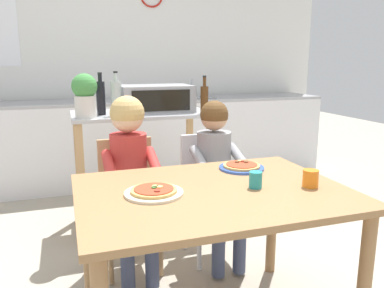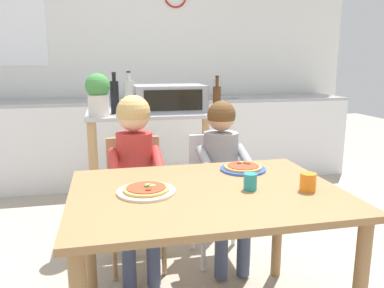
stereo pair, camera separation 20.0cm
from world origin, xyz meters
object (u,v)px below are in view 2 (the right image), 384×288
object	(u,v)px
pizza_plate_cream	(146,190)
pizza_plate_blue_rimmed	(243,168)
dining_chair_right	(218,187)
potted_herb_plant	(98,93)
child_in_grey_shirt	(223,165)
bottle_clear_vinegar	(115,96)
bottle_tall_green_wine	(217,99)
kitchen_island_cart	(155,150)
dining_chair_left	(135,192)
toaster_oven	(170,98)
child_in_red_shirt	(136,162)
bottle_brown_beer	(129,97)
drinking_cup_orange	(308,182)
drinking_cup_teal	(250,182)
dining_table	(206,210)

from	to	relation	value
pizza_plate_cream	pizza_plate_blue_rimmed	world-z (taller)	same
dining_chair_right	pizza_plate_blue_rimmed	distance (m)	0.54
potted_herb_plant	child_in_grey_shirt	size ratio (longest dim) A/B	0.29
child_in_grey_shirt	pizza_plate_cream	bearing A→B (deg)	-132.30
pizza_plate_blue_rimmed	bottle_clear_vinegar	bearing A→B (deg)	121.80
bottle_tall_green_wine	pizza_plate_cream	distance (m)	1.32
kitchen_island_cart	dining_chair_left	size ratio (longest dim) A/B	1.27
toaster_oven	pizza_plate_blue_rimmed	size ratio (longest dim) A/B	2.23
toaster_oven	pizza_plate_blue_rimmed	distance (m)	1.15
child_in_red_shirt	toaster_oven	bearing A→B (deg)	65.48
child_in_red_shirt	child_in_grey_shirt	distance (m)	0.55
bottle_brown_beer	dining_chair_right	bearing A→B (deg)	-42.06
drinking_cup_orange	potted_herb_plant	bearing A→B (deg)	125.62
bottle_clear_vinegar	dining_chair_left	size ratio (longest dim) A/B	0.38
toaster_oven	drinking_cup_teal	size ratio (longest dim) A/B	7.12
toaster_oven	pizza_plate_cream	distance (m)	1.41
child_in_red_shirt	pizza_plate_cream	xyz separation A→B (m)	(0.00, -0.62, 0.03)
child_in_red_shirt	drinking_cup_teal	xyz separation A→B (m)	(0.47, -0.68, 0.06)
pizza_plate_blue_rimmed	child_in_red_shirt	bearing A→B (deg)	145.72
bottle_tall_green_wine	potted_herb_plant	xyz separation A→B (m)	(-0.86, 0.05, 0.05)
bottle_tall_green_wine	dining_chair_right	world-z (taller)	bottle_tall_green_wine
toaster_oven	pizza_plate_blue_rimmed	xyz separation A→B (m)	(0.21, -1.10, -0.28)
child_in_red_shirt	child_in_grey_shirt	bearing A→B (deg)	-2.39
kitchen_island_cart	potted_herb_plant	size ratio (longest dim) A/B	3.41
pizza_plate_cream	pizza_plate_blue_rimmed	size ratio (longest dim) A/B	1.07
drinking_cup_orange	kitchen_island_cart	bearing A→B (deg)	109.12
bottle_tall_green_wine	bottle_clear_vinegar	bearing A→B (deg)	167.51
potted_herb_plant	dining_chair_left	distance (m)	0.76
child_in_grey_shirt	drinking_cup_teal	size ratio (longest dim) A/B	13.61
bottle_brown_beer	pizza_plate_cream	distance (m)	1.24
bottle_brown_beer	pizza_plate_blue_rimmed	world-z (taller)	bottle_brown_beer
bottle_clear_vinegar	bottle_tall_green_wine	xyz separation A→B (m)	(0.74, -0.16, -0.02)
dining_chair_left	child_in_red_shirt	xyz separation A→B (m)	(0.00, -0.11, 0.23)
drinking_cup_teal	drinking_cup_orange	xyz separation A→B (m)	(0.25, -0.07, 0.00)
dining_table	toaster_oven	bearing A→B (deg)	87.56
toaster_oven	pizza_plate_blue_rimmed	world-z (taller)	toaster_oven
dining_table	child_in_grey_shirt	size ratio (longest dim) A/B	1.17
child_in_grey_shirt	pizza_plate_cream	distance (m)	0.81
dining_chair_right	pizza_plate_blue_rimmed	bearing A→B (deg)	-89.98
bottle_tall_green_wine	dining_chair_left	distance (m)	0.93
bottle_tall_green_wine	potted_herb_plant	distance (m)	0.86
pizza_plate_cream	child_in_grey_shirt	bearing A→B (deg)	47.70
bottle_tall_green_wine	drinking_cup_orange	size ratio (longest dim) A/B	3.44
bottle_clear_vinegar	pizza_plate_cream	distance (m)	1.32
child_in_red_shirt	kitchen_island_cart	bearing A→B (deg)	73.70
dining_chair_right	child_in_red_shirt	world-z (taller)	child_in_red_shirt
kitchen_island_cart	bottle_tall_green_wine	distance (m)	0.64
potted_herb_plant	dining_chair_left	size ratio (longest dim) A/B	0.37
dining_table	pizza_plate_blue_rimmed	xyz separation A→B (m)	(0.27, 0.27, 0.11)
toaster_oven	bottle_tall_green_wine	distance (m)	0.39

